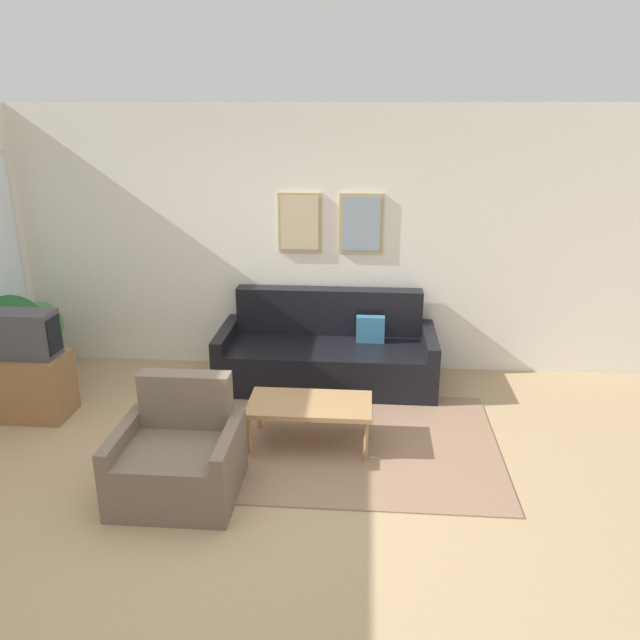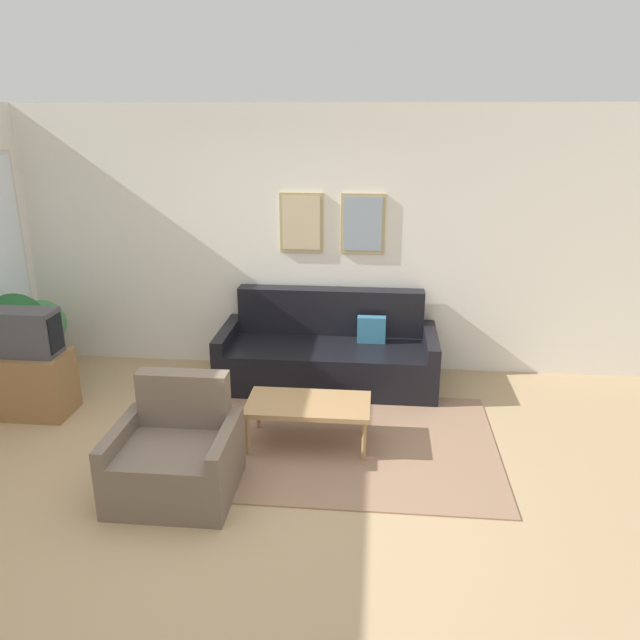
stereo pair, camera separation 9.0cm
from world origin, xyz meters
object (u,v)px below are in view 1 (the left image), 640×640
object	(u,v)px
armchair	(179,458)
tv	(20,334)
couch	(327,354)
potted_plant_tall	(12,331)
coffee_table	(310,406)

from	to	relation	value
armchair	tv	bearing A→B (deg)	153.74
tv	armchair	xyz separation A→B (m)	(1.69, -1.06, -0.51)
couch	armchair	distance (m)	2.22
couch	potted_plant_tall	distance (m)	3.01
coffee_table	couch	bearing A→B (deg)	87.47
coffee_table	potted_plant_tall	xyz separation A→B (m)	(-2.88, 0.71, 0.31)
couch	armchair	xyz separation A→B (m)	(-0.92, -2.01, -0.03)
couch	coffee_table	distance (m)	1.27
coffee_table	armchair	bearing A→B (deg)	-139.44
coffee_table	tv	world-z (taller)	tv
couch	tv	bearing A→B (deg)	-159.95
couch	tv	xyz separation A→B (m)	(-2.62, -0.96, 0.48)
tv	potted_plant_tall	world-z (taller)	potted_plant_tall
couch	potted_plant_tall	world-z (taller)	potted_plant_tall
couch	coffee_table	bearing A→B (deg)	-92.53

